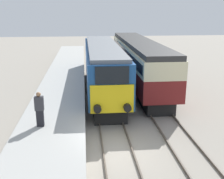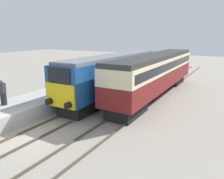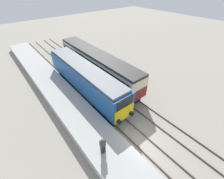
{
  "view_description": "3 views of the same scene",
  "coord_description": "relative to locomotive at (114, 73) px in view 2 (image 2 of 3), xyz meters",
  "views": [
    {
      "loc": [
        -1.5,
        -12.17,
        6.76
      ],
      "look_at": [
        0.0,
        2.91,
        2.38
      ],
      "focal_mm": 45.0,
      "sensor_mm": 36.0,
      "label": 1
    },
    {
      "loc": [
        10.05,
        -7.59,
        5.77
      ],
      "look_at": [
        1.7,
        6.91,
        1.6
      ],
      "focal_mm": 35.0,
      "sensor_mm": 36.0,
      "label": 2
    },
    {
      "loc": [
        -7.52,
        -4.45,
        12.6
      ],
      "look_at": [
        1.7,
        6.91,
        1.6
      ],
      "focal_mm": 24.0,
      "sensor_mm": 36.0,
      "label": 3
    }
  ],
  "objects": [
    {
      "name": "ground_plane",
      "position": [
        0.0,
        -10.29,
        -2.24
      ],
      "size": [
        120.0,
        120.0,
        0.0
      ],
      "primitive_type": "plane",
      "color": "gray"
    },
    {
      "name": "locomotive",
      "position": [
        0.0,
        0.0,
        0.0
      ],
      "size": [
        2.7,
        15.28,
        4.0
      ],
      "color": "black",
      "rests_on": "ground_plane"
    },
    {
      "name": "rails_near_track",
      "position": [
        0.0,
        -5.29,
        -2.17
      ],
      "size": [
        1.51,
        60.0,
        0.14
      ],
      "color": "#4C4238",
      "rests_on": "ground_plane"
    },
    {
      "name": "passenger_carriage",
      "position": [
        3.4,
        2.29,
        0.19
      ],
      "size": [
        2.75,
        17.12,
        4.03
      ],
      "color": "black",
      "rests_on": "ground_plane"
    },
    {
      "name": "rails_far_track",
      "position": [
        3.4,
        -5.29,
        -2.17
      ],
      "size": [
        1.5,
        60.0,
        0.14
      ],
      "color": "#4C4238",
      "rests_on": "ground_plane"
    },
    {
      "name": "person_on_platform",
      "position": [
        -3.8,
        -9.0,
        -0.32
      ],
      "size": [
        0.44,
        0.26,
        1.8
      ],
      "color": "black",
      "rests_on": "platform_left"
    },
    {
      "name": "platform_left",
      "position": [
        -3.3,
        -2.29,
        -1.73
      ],
      "size": [
        3.5,
        50.0,
        1.02
      ],
      "color": "#A8A8A3",
      "rests_on": "ground_plane"
    }
  ]
}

